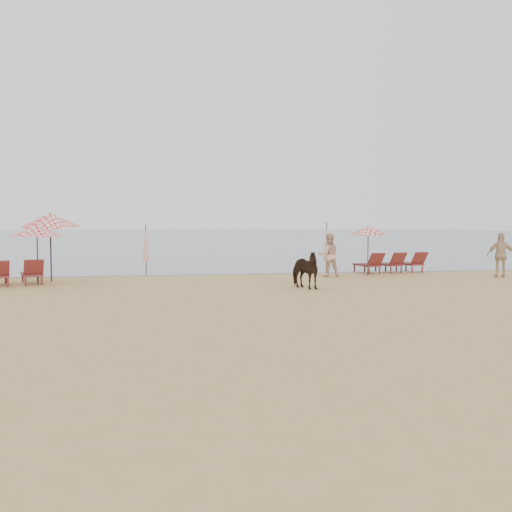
{
  "coord_description": "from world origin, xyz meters",
  "views": [
    {
      "loc": [
        -3.18,
        -14.13,
        2.27
      ],
      "look_at": [
        0.0,
        5.0,
        1.1
      ],
      "focal_mm": 40.0,
      "sensor_mm": 36.0,
      "label": 1
    }
  ],
  "objects_px": {
    "umbrella_closed_left": "(146,243)",
    "umbrella_open_left_b": "(50,220)",
    "lounger_cluster_left": "(16,273)",
    "umbrella_open_left_a": "(37,231)",
    "umbrella_closed_right": "(327,242)",
    "umbrella_open_right": "(368,231)",
    "lounger_cluster_right": "(391,263)",
    "beachgoer_right_a": "(329,255)",
    "beachgoer_right_b": "(501,255)",
    "cow": "(303,270)"
  },
  "relations": [
    {
      "from": "umbrella_closed_left",
      "to": "umbrella_open_left_b",
      "type": "bearing_deg",
      "value": -141.58
    },
    {
      "from": "umbrella_open_left_b",
      "to": "umbrella_closed_left",
      "type": "distance_m",
      "value": 4.54
    },
    {
      "from": "lounger_cluster_left",
      "to": "umbrella_open_left_a",
      "type": "height_order",
      "value": "umbrella_open_left_a"
    },
    {
      "from": "umbrella_closed_left",
      "to": "umbrella_closed_right",
      "type": "xyz_separation_m",
      "value": [
        7.92,
        -0.83,
        0.05
      ]
    },
    {
      "from": "lounger_cluster_left",
      "to": "umbrella_open_right",
      "type": "bearing_deg",
      "value": -10.9
    },
    {
      "from": "lounger_cluster_right",
      "to": "beachgoer_right_a",
      "type": "relative_size",
      "value": 1.75
    },
    {
      "from": "umbrella_open_left_b",
      "to": "beachgoer_right_a",
      "type": "relative_size",
      "value": 1.52
    },
    {
      "from": "lounger_cluster_right",
      "to": "umbrella_open_left_b",
      "type": "height_order",
      "value": "umbrella_open_left_b"
    },
    {
      "from": "umbrella_open_left_a",
      "to": "umbrella_closed_left",
      "type": "relative_size",
      "value": 1.01
    },
    {
      "from": "umbrella_open_left_b",
      "to": "beachgoer_right_b",
      "type": "distance_m",
      "value": 17.86
    },
    {
      "from": "umbrella_open_left_a",
      "to": "beachgoer_right_a",
      "type": "height_order",
      "value": "umbrella_open_left_a"
    },
    {
      "from": "lounger_cluster_right",
      "to": "umbrella_closed_right",
      "type": "distance_m",
      "value": 3.03
    },
    {
      "from": "beachgoer_right_a",
      "to": "umbrella_open_right",
      "type": "bearing_deg",
      "value": -168.52
    },
    {
      "from": "umbrella_closed_right",
      "to": "umbrella_open_left_a",
      "type": "bearing_deg",
      "value": -164.89
    },
    {
      "from": "lounger_cluster_left",
      "to": "umbrella_closed_right",
      "type": "xyz_separation_m",
      "value": [
        12.39,
        3.1,
        0.93
      ]
    },
    {
      "from": "cow",
      "to": "beachgoer_right_b",
      "type": "bearing_deg",
      "value": -9.1
    },
    {
      "from": "lounger_cluster_right",
      "to": "beachgoer_right_a",
      "type": "distance_m",
      "value": 3.59
    },
    {
      "from": "lounger_cluster_right",
      "to": "umbrella_open_left_b",
      "type": "relative_size",
      "value": 1.15
    },
    {
      "from": "umbrella_open_left_a",
      "to": "umbrella_closed_right",
      "type": "relative_size",
      "value": 0.97
    },
    {
      "from": "umbrella_closed_left",
      "to": "cow",
      "type": "relative_size",
      "value": 1.4
    },
    {
      "from": "umbrella_open_right",
      "to": "cow",
      "type": "height_order",
      "value": "umbrella_open_right"
    },
    {
      "from": "umbrella_open_left_b",
      "to": "cow",
      "type": "height_order",
      "value": "umbrella_open_left_b"
    },
    {
      "from": "lounger_cluster_left",
      "to": "beachgoer_right_b",
      "type": "distance_m",
      "value": 18.76
    },
    {
      "from": "lounger_cluster_right",
      "to": "umbrella_open_right",
      "type": "xyz_separation_m",
      "value": [
        -1.51,
        -1.11,
        1.45
      ]
    },
    {
      "from": "umbrella_closed_right",
      "to": "beachgoer_right_b",
      "type": "distance_m",
      "value": 7.19
    },
    {
      "from": "lounger_cluster_right",
      "to": "umbrella_closed_left",
      "type": "xyz_separation_m",
      "value": [
        -10.77,
        1.29,
        0.89
      ]
    },
    {
      "from": "cow",
      "to": "beachgoer_right_a",
      "type": "bearing_deg",
      "value": 37.85
    },
    {
      "from": "lounger_cluster_right",
      "to": "beachgoer_right_b",
      "type": "xyz_separation_m",
      "value": [
        3.51,
        -2.86,
        0.47
      ]
    },
    {
      "from": "beachgoer_right_a",
      "to": "umbrella_closed_right",
      "type": "bearing_deg",
      "value": -99.84
    },
    {
      "from": "umbrella_closed_right",
      "to": "cow",
      "type": "relative_size",
      "value": 1.45
    },
    {
      "from": "umbrella_closed_right",
      "to": "cow",
      "type": "height_order",
      "value": "umbrella_closed_right"
    },
    {
      "from": "umbrella_open_left_b",
      "to": "umbrella_closed_right",
      "type": "distance_m",
      "value": 11.59
    },
    {
      "from": "umbrella_open_right",
      "to": "beachgoer_right_b",
      "type": "relative_size",
      "value": 1.15
    },
    {
      "from": "umbrella_open_left_b",
      "to": "umbrella_closed_right",
      "type": "bearing_deg",
      "value": 25.49
    },
    {
      "from": "umbrella_closed_right",
      "to": "umbrella_open_left_b",
      "type": "bearing_deg",
      "value": -170.42
    },
    {
      "from": "beachgoer_right_a",
      "to": "lounger_cluster_right",
      "type": "bearing_deg",
      "value": -153.91
    },
    {
      "from": "cow",
      "to": "lounger_cluster_left",
      "type": "bearing_deg",
      "value": 140.69
    },
    {
      "from": "umbrella_closed_left",
      "to": "lounger_cluster_right",
      "type": "bearing_deg",
      "value": -6.84
    },
    {
      "from": "umbrella_open_left_a",
      "to": "umbrella_closed_right",
      "type": "height_order",
      "value": "umbrella_closed_right"
    },
    {
      "from": "umbrella_closed_left",
      "to": "umbrella_open_left_a",
      "type": "bearing_deg",
      "value": -133.03
    },
    {
      "from": "umbrella_closed_right",
      "to": "beachgoer_right_b",
      "type": "xyz_separation_m",
      "value": [
        6.36,
        -3.32,
        -0.46
      ]
    },
    {
      "from": "umbrella_closed_right",
      "to": "beachgoer_right_a",
      "type": "height_order",
      "value": "umbrella_closed_right"
    },
    {
      "from": "lounger_cluster_right",
      "to": "umbrella_open_left_b",
      "type": "distance_m",
      "value": 14.44
    },
    {
      "from": "beachgoer_right_b",
      "to": "cow",
      "type": "bearing_deg",
      "value": 39.99
    },
    {
      "from": "umbrella_closed_left",
      "to": "cow",
      "type": "xyz_separation_m",
      "value": [
        5.42,
        -6.57,
        -0.67
      ]
    },
    {
      "from": "umbrella_open_left_b",
      "to": "lounger_cluster_right",
      "type": "bearing_deg",
      "value": 21.76
    },
    {
      "from": "umbrella_open_left_b",
      "to": "beachgoer_right_b",
      "type": "height_order",
      "value": "umbrella_open_left_b"
    },
    {
      "from": "lounger_cluster_left",
      "to": "umbrella_open_right",
      "type": "relative_size",
      "value": 1.05
    },
    {
      "from": "umbrella_open_left_b",
      "to": "beachgoer_right_a",
      "type": "distance_m",
      "value": 11.05
    },
    {
      "from": "umbrella_closed_left",
      "to": "cow",
      "type": "distance_m",
      "value": 8.54
    }
  ]
}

